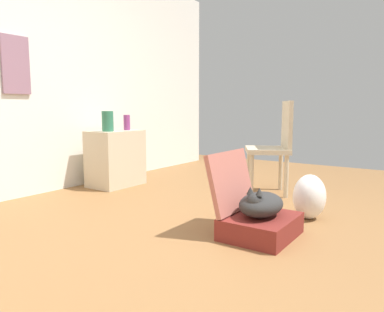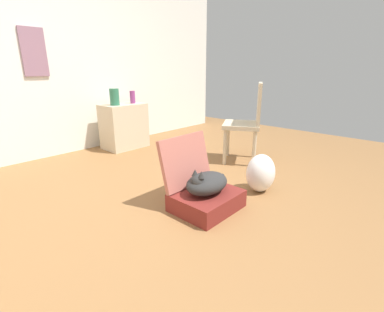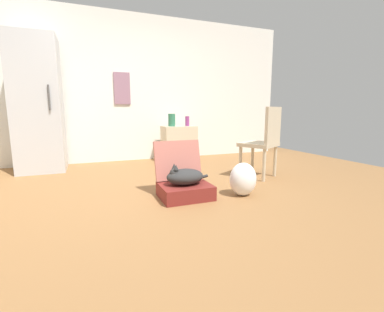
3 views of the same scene
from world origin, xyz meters
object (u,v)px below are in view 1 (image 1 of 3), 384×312
object	(u,v)px
vase_tall	(108,121)
chair	(275,144)
cat	(261,204)
plastic_bag_white	(309,197)
side_table	(116,158)
vase_short	(127,122)
suitcase_base	(261,226)

from	to	relation	value
vase_tall	chair	xyz separation A→B (m)	(0.80, -1.61, -0.22)
cat	plastic_bag_white	world-z (taller)	cat
vase_tall	chair	world-z (taller)	chair
plastic_bag_white	side_table	distance (m)	2.24
chair	vase_short	bearing A→B (deg)	-102.50
suitcase_base	side_table	size ratio (longest dim) A/B	0.83
vase_tall	chair	bearing A→B (deg)	-63.58
vase_short	suitcase_base	bearing A→B (deg)	-110.97
cat	vase_short	size ratio (longest dim) A/B	2.69
vase_tall	vase_short	size ratio (longest dim) A/B	1.26
plastic_bag_white	chair	distance (m)	0.95
side_table	vase_short	distance (m)	0.43
chair	vase_tall	bearing A→B (deg)	-93.46
suitcase_base	chair	distance (m)	1.43
cat	vase_tall	world-z (taller)	vase_tall
suitcase_base	vase_short	distance (m)	2.28
cat	suitcase_base	bearing A→B (deg)	-2.86
suitcase_base	side_table	bearing A→B (deg)	73.07
cat	chair	distance (m)	1.40
suitcase_base	cat	bearing A→B (deg)	177.14
vase_tall	chair	size ratio (longest dim) A/B	0.23
side_table	chair	size ratio (longest dim) A/B	0.66
suitcase_base	vase_tall	size ratio (longest dim) A/B	2.36
vase_tall	vase_short	distance (m)	0.30
side_table	chair	distance (m)	1.79
cat	vase_short	xyz separation A→B (m)	(0.79, 2.04, 0.49)
cat	side_table	xyz separation A→B (m)	(0.64, 2.09, 0.08)
suitcase_base	vase_tall	world-z (taller)	vase_tall
vase_tall	plastic_bag_white	bearing A→B (deg)	-86.73
suitcase_base	chair	bearing A→B (deg)	18.48
side_table	vase_tall	xyz separation A→B (m)	(-0.15, -0.05, 0.43)
cat	chair	size ratio (longest dim) A/B	0.50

